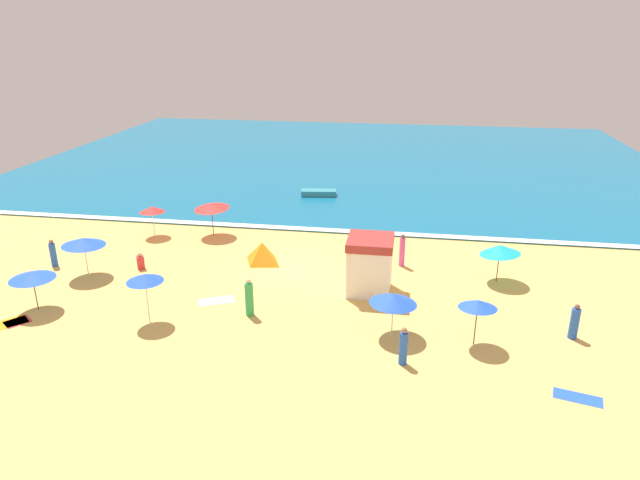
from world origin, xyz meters
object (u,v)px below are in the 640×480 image
Objects in this scene: beach_umbrella_4 at (212,206)px; beachgoer_0 at (403,347)px; lifeguard_cabana at (370,265)px; beach_umbrella_7 at (32,276)px; beach_umbrella_3 at (83,242)px; beachgoer_5 at (141,262)px; beachgoer_1 at (402,251)px; small_boat_0 at (319,193)px; beach_umbrella_2 at (478,304)px; beachgoer_4 at (249,298)px; beach_umbrella_1 at (500,249)px; beachgoer_3 at (574,323)px; beachgoer_2 at (53,254)px; beach_umbrella_5 at (152,209)px; beach_umbrella_6 at (145,278)px; beach_tent at (263,252)px; beach_umbrella_0 at (393,299)px.

beach_umbrella_4 is 17.94m from beachgoer_0.
lifeguard_cabana reaches higher than beach_umbrella_7.
beachgoer_5 is at bearing 28.58° from beach_umbrella_3.
lifeguard_cabana is 1.54× the size of beachgoer_1.
beach_umbrella_3 is 1.10× the size of small_boat_0.
lifeguard_cabana is at bearing 137.58° from beach_umbrella_2.
beach_umbrella_1 is at bearing 25.92° from beachgoer_4.
beachgoer_3 is (19.49, -9.78, -1.21)m from beach_umbrella_4.
lifeguard_cabana reaches higher than beachgoer_5.
beachgoer_2 is at bearing 162.81° from beachgoer_4.
beach_umbrella_2 reaches higher than beachgoer_0.
beachgoer_2 is 0.98× the size of beachgoer_3.
beachgoer_1 is at bearing 165.97° from beach_umbrella_1.
lifeguard_cabana reaches higher than beachgoer_3.
beachgoer_1 is 1.97× the size of beachgoer_5.
beach_umbrella_3 is 2.94m from beachgoer_2.
beach_umbrella_1 is 21.02m from beach_umbrella_5.
beach_umbrella_1 is at bearing 7.37° from beach_umbrella_3.
beach_umbrella_4 is 21.84m from beachgoer_3.
beachgoer_3 is (7.15, 3.18, -0.03)m from beachgoer_0.
beach_umbrella_6 is 8.36m from beach_tent.
beachgoer_0 is 1.03× the size of beachgoer_2.
beach_umbrella_3 is at bearing -19.34° from beachgoer_2.
beachgoer_3 is 22.02m from beachgoer_5.
beach_umbrella_4 is 1.69× the size of beachgoer_4.
beach_umbrella_2 is at bearing 0.17° from beach_umbrella_7.
beach_umbrella_6 is at bearing 171.87° from beachgoer_0.
beachgoer_0 is 9.92m from beachgoer_1.
beach_umbrella_7 reaches higher than beachgoer_3.
beach_umbrella_6 is (-16.09, -7.04, 0.39)m from beach_umbrella_1.
beach_umbrella_2 is at bearing -42.42° from lifeguard_cabana.
beachgoer_2 reaches higher than small_boat_0.
beach_umbrella_4 reaches higher than beach_umbrella_0.
beach_umbrella_7 reaches higher than small_boat_0.
beach_umbrella_5 is 10.44m from beach_umbrella_7.
small_boat_0 is (4.32, 21.02, -1.84)m from beach_umbrella_6.
beach_umbrella_0 reaches higher than beachgoer_4.
beachgoer_2 is (-18.90, 4.56, -0.99)m from beach_umbrella_0.
beach_umbrella_0 reaches higher than beachgoer_5.
beach_umbrella_6 is (4.61, -10.66, 0.41)m from beach_umbrella_5.
beachgoer_5 is at bearing 176.12° from lifeguard_cabana.
beachgoer_4 is at bearing 173.52° from beach_umbrella_0.
beachgoer_0 is (16.03, -12.29, -0.99)m from beach_umbrella_5.
beach_umbrella_1 is 22.85m from beach_umbrella_7.
beachgoer_2 reaches higher than beach_tent.
beach_umbrella_0 is 19.47m from beachgoer_2.
beach_umbrella_6 reaches higher than beach_umbrella_0.
beachgoer_5 is 0.34× the size of small_boat_0.
beach_umbrella_5 is 6.56m from beachgoer_2.
beach_umbrella_0 is at bearing 1.02° from beach_umbrella_7.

